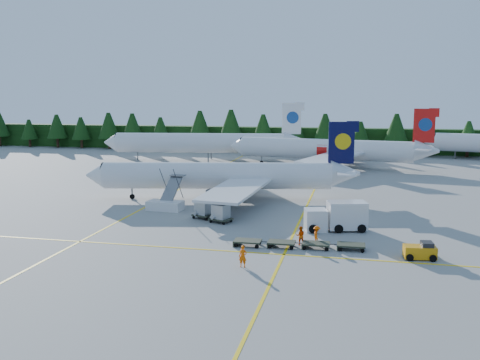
% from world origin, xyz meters
% --- Properties ---
extents(ground, '(320.00, 320.00, 0.00)m').
position_xyz_m(ground, '(0.00, 0.00, 0.00)').
color(ground, gray).
rests_on(ground, ground).
extents(taxi_stripe_a, '(0.25, 120.00, 0.01)m').
position_xyz_m(taxi_stripe_a, '(-14.00, 20.00, 0.01)').
color(taxi_stripe_a, yellow).
rests_on(taxi_stripe_a, ground).
extents(taxi_stripe_b, '(0.25, 120.00, 0.01)m').
position_xyz_m(taxi_stripe_b, '(6.00, 20.00, 0.01)').
color(taxi_stripe_b, yellow).
rests_on(taxi_stripe_b, ground).
extents(taxi_stripe_cross, '(80.00, 0.25, 0.01)m').
position_xyz_m(taxi_stripe_cross, '(0.00, -6.00, 0.01)').
color(taxi_stripe_cross, yellow).
rests_on(taxi_stripe_cross, ground).
extents(treeline_hedge, '(220.00, 4.00, 6.00)m').
position_xyz_m(treeline_hedge, '(0.00, 82.00, 3.00)').
color(treeline_hedge, black).
rests_on(treeline_hedge, ground).
extents(airliner_navy, '(36.04, 29.38, 10.58)m').
position_xyz_m(airliner_navy, '(-7.01, 17.46, 3.18)').
color(airliner_navy, silver).
rests_on(airliner_navy, ground).
extents(airliner_red, '(39.85, 32.56, 11.63)m').
position_xyz_m(airliner_red, '(5.04, 53.55, 3.50)').
color(airliner_red, silver).
rests_on(airliner_red, ground).
extents(airliner_far_left, '(42.56, 10.07, 12.43)m').
position_xyz_m(airliner_far_left, '(-22.34, 58.48, 3.90)').
color(airliner_far_left, silver).
rests_on(airliner_far_left, ground).
extents(airstairs, '(4.48, 6.08, 3.90)m').
position_xyz_m(airstairs, '(-10.89, 9.75, 0.85)').
color(airstairs, silver).
rests_on(airstairs, ground).
extents(service_truck, '(6.73, 3.85, 3.07)m').
position_xyz_m(service_truck, '(10.13, 3.79, 1.52)').
color(service_truck, white).
rests_on(service_truck, ground).
extents(baggage_tug, '(2.83, 1.71, 1.44)m').
position_xyz_m(baggage_tug, '(17.79, -4.64, 0.71)').
color(baggage_tug, orange).
rests_on(baggage_tug, ground).
extents(dolly_train, '(12.16, 2.36, 0.15)m').
position_xyz_m(dolly_train, '(7.05, -3.54, 0.48)').
color(dolly_train, '#2E3426').
rests_on(dolly_train, ground).
extents(uld_pair, '(5.21, 3.97, 1.73)m').
position_xyz_m(uld_pair, '(-3.79, 5.34, 1.17)').
color(uld_pair, '#2E3426').
rests_on(uld_pair, ground).
extents(crew_a, '(0.68, 0.46, 1.83)m').
position_xyz_m(crew_a, '(3.14, -10.17, 0.92)').
color(crew_a, '#EE5A05').
rests_on(crew_a, ground).
extents(crew_b, '(1.00, 0.85, 1.82)m').
position_xyz_m(crew_b, '(7.09, -2.51, 0.91)').
color(crew_b, '#E04E04').
rests_on(crew_b, ground).
extents(crew_c, '(0.61, 0.82, 1.82)m').
position_xyz_m(crew_c, '(8.60, -2.10, 0.91)').
color(crew_c, '#FF5905').
rests_on(crew_c, ground).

